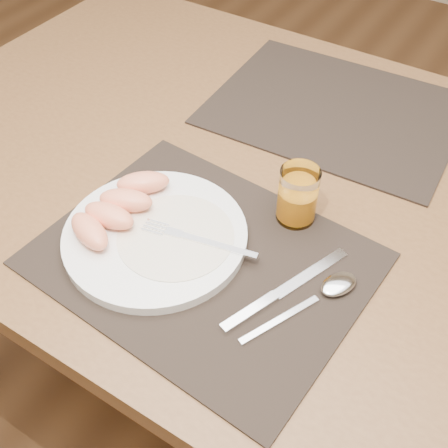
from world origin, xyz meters
TOP-DOWN VIEW (x-y plane):
  - ground at (0.00, 0.00)m, footprint 5.00×5.00m
  - table at (0.00, 0.00)m, footprint 1.40×0.90m
  - placemat_near at (0.01, -0.22)m, footprint 0.47×0.38m
  - placemat_far at (0.02, 0.22)m, footprint 0.47×0.37m
  - plate at (-0.07, -0.23)m, footprint 0.27×0.27m
  - plate_dressing at (-0.04, -0.22)m, footprint 0.17×0.17m
  - fork at (-0.02, -0.21)m, footprint 0.17×0.05m
  - knife at (0.13, -0.22)m, footprint 0.09×0.21m
  - spoon at (0.19, -0.18)m, footprint 0.10×0.18m
  - juice_glass at (0.09, -0.08)m, footprint 0.06×0.06m
  - grapefruit_wedges at (-0.13, -0.23)m, footprint 0.09×0.20m

SIDE VIEW (x-z plane):
  - ground at x=0.00m, z-range 0.00..0.00m
  - table at x=0.00m, z-range 0.29..1.04m
  - placemat_near at x=0.01m, z-range 0.75..0.75m
  - placemat_far at x=0.02m, z-range 0.75..0.75m
  - knife at x=0.13m, z-range 0.75..0.76m
  - spoon at x=0.19m, z-range 0.75..0.77m
  - plate at x=-0.07m, z-range 0.75..0.77m
  - plate_dressing at x=-0.04m, z-range 0.77..0.77m
  - fork at x=-0.02m, z-range 0.77..0.77m
  - grapefruit_wedges at x=-0.13m, z-range 0.77..0.80m
  - juice_glass at x=0.09m, z-range 0.75..0.84m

